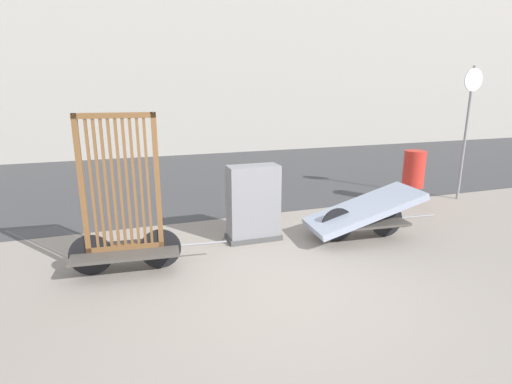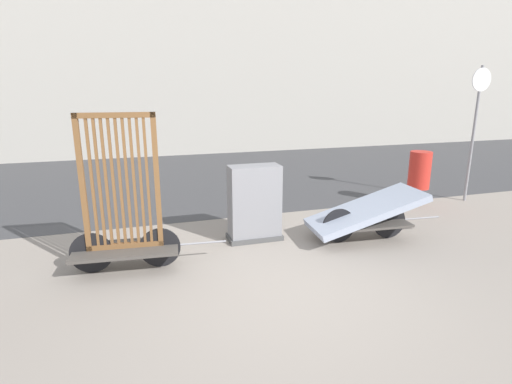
# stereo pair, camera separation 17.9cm
# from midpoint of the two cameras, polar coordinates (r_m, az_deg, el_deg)

# --- Properties ---
(ground_plane) EXTENTS (60.00, 60.00, 0.00)m
(ground_plane) POSITION_cam_midpoint_polar(r_m,az_deg,el_deg) (5.21, 3.75, -14.05)
(ground_plane) COLOR gray
(road_strip) EXTENTS (56.00, 7.92, 0.01)m
(road_strip) POSITION_cam_midpoint_polar(r_m,az_deg,el_deg) (11.68, -9.69, 2.13)
(road_strip) COLOR #424244
(road_strip) RESTS_ON ground_plane
(bike_cart_with_bedframe) EXTENTS (2.16, 0.83, 2.20)m
(bike_cart_with_bedframe) POSITION_cam_midpoint_polar(r_m,az_deg,el_deg) (5.77, -19.19, -3.83)
(bike_cart_with_bedframe) COLOR #4C4742
(bike_cart_with_bedframe) RESTS_ON ground_plane
(bike_cart_with_mattress) EXTENTS (2.37, 1.03, 0.85)m
(bike_cart_with_mattress) POSITION_cam_midpoint_polar(r_m,az_deg,el_deg) (6.94, 14.38, -2.87)
(bike_cart_with_mattress) COLOR #4C4742
(bike_cart_with_mattress) RESTS_ON ground_plane
(utility_cabinet) EXTENTS (0.91, 0.45, 1.28)m
(utility_cabinet) POSITION_cam_midpoint_polar(r_m,az_deg,el_deg) (6.67, -1.15, -1.96)
(utility_cabinet) COLOR #4C4C4C
(utility_cabinet) RESTS_ON ground_plane
(trash_bin) EXTENTS (0.45, 0.45, 1.19)m
(trash_bin) POSITION_cam_midpoint_polar(r_m,az_deg,el_deg) (9.31, 21.12, 3.05)
(trash_bin) COLOR gray
(trash_bin) RESTS_ON ground_plane
(sign_post) EXTENTS (0.49, 0.06, 2.96)m
(sign_post) POSITION_cam_midpoint_polar(r_m,az_deg,el_deg) (10.07, 27.56, 9.33)
(sign_post) COLOR gray
(sign_post) RESTS_ON ground_plane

